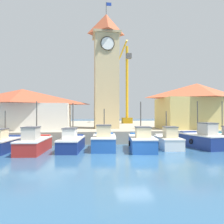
% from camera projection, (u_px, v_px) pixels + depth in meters
% --- Properties ---
extents(ground_plane, '(300.00, 300.00, 0.00)m').
position_uv_depth(ground_plane, '(134.00, 159.00, 15.64)').
color(ground_plane, '#2D567A').
extents(quay_wharf, '(120.00, 40.00, 1.37)m').
position_uv_depth(quay_wharf, '(101.00, 127.00, 43.17)').
color(quay_wharf, '#9E937F').
rests_on(quay_wharf, ground).
extents(fishing_boat_far_left, '(2.69, 4.71, 3.54)m').
position_uv_depth(fishing_boat_far_left, '(2.00, 143.00, 18.92)').
color(fishing_boat_far_left, navy).
rests_on(fishing_boat_far_left, ground).
extents(fishing_boat_left_outer, '(2.34, 5.28, 4.39)m').
position_uv_depth(fishing_boat_left_outer, '(34.00, 143.00, 18.54)').
color(fishing_boat_left_outer, '#AD2823').
rests_on(fishing_boat_left_outer, ground).
extents(fishing_boat_left_inner, '(2.46, 5.13, 4.27)m').
position_uv_depth(fishing_boat_left_inner, '(72.00, 142.00, 19.48)').
color(fishing_boat_left_inner, navy).
rests_on(fishing_boat_left_inner, ground).
extents(fishing_boat_mid_left, '(2.63, 4.77, 3.74)m').
position_uv_depth(fishing_boat_mid_left, '(104.00, 141.00, 19.97)').
color(fishing_boat_mid_left, '#2356A8').
rests_on(fishing_boat_mid_left, ground).
extents(fishing_boat_center, '(2.85, 5.45, 4.41)m').
position_uv_depth(fishing_boat_center, '(142.00, 142.00, 19.65)').
color(fishing_boat_center, '#2356A8').
rests_on(fishing_boat_center, ground).
extents(fishing_boat_mid_right, '(2.26, 4.45, 3.52)m').
position_uv_depth(fishing_boat_mid_right, '(168.00, 141.00, 20.76)').
color(fishing_boat_mid_right, silver).
rests_on(fishing_boat_mid_right, ground).
extents(fishing_boat_right_inner, '(2.57, 5.12, 4.54)m').
position_uv_depth(fishing_boat_right_inner, '(202.00, 139.00, 20.98)').
color(fishing_boat_right_inner, navy).
rests_on(fishing_boat_right_inner, ground).
extents(clock_tower, '(3.59, 3.59, 16.98)m').
position_uv_depth(clock_tower, '(106.00, 68.00, 29.23)').
color(clock_tower, tan).
rests_on(clock_tower, quay_wharf).
extents(warehouse_left, '(12.02, 7.06, 5.02)m').
position_uv_depth(warehouse_left, '(22.00, 109.00, 27.24)').
color(warehouse_left, silver).
rests_on(warehouse_left, quay_wharf).
extents(warehouse_right, '(10.26, 6.10, 6.00)m').
position_uv_depth(warehouse_right, '(197.00, 105.00, 29.12)').
color(warehouse_right, tan).
rests_on(warehouse_right, quay_wharf).
extents(port_crane_near, '(2.10, 10.66, 17.64)m').
position_uv_depth(port_crane_near, '(126.00, 92.00, 46.10)').
color(port_crane_near, '#976E11').
rests_on(port_crane_near, quay_wharf).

